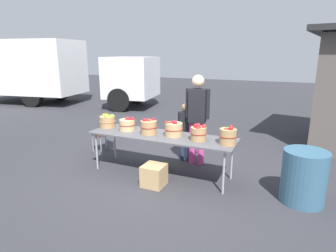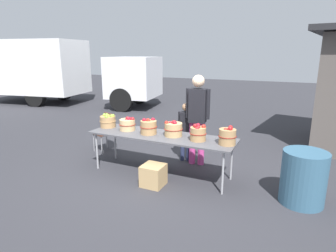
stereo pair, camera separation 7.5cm
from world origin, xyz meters
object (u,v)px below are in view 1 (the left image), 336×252
Objects in this scene: apple_basket_red_2 at (174,129)px; vendor_adult at (197,113)px; box_truck at (54,70)px; produce_crate at (154,175)px; apple_basket_red_1 at (149,127)px; trash_barrel at (304,177)px; child_customer at (185,127)px; apple_basket_red_3 at (198,133)px; market_table at (161,137)px; apple_basket_red_0 at (127,124)px; apple_basket_green_0 at (108,121)px; apple_basket_red_4 at (228,136)px; folding_chair at (105,129)px.

apple_basket_red_2 is 0.19× the size of vendor_adult.
produce_crate is (7.66, -5.48, -1.31)m from box_truck.
apple_basket_red_1 is 0.39× the size of trash_barrel.
child_customer reaches higher than trash_barrel.
produce_crate is at bearing -143.09° from apple_basket_red_3.
child_customer reaches higher than market_table.
market_table is 0.75m from apple_basket_red_0.
apple_basket_green_0 is 2.43m from apple_basket_red_4.
apple_basket_red_1 is 2.66m from trash_barrel.
apple_basket_green_0 is 0.40× the size of trash_barrel.
child_customer is 1.89m from folding_chair.
apple_basket_green_0 is at bearing 177.64° from apple_basket_red_4.
box_truck is 9.85× the size of trash_barrel.
vendor_adult reaches higher than apple_basket_red_3.
apple_basket_red_2 is 0.27× the size of child_customer.
apple_basket_red_1 is 1.03m from vendor_adult.
box_truck is 9.25× the size of folding_chair.
apple_basket_red_0 is 1.09× the size of apple_basket_red_3.
market_table is at bearing 178.60° from apple_basket_red_4.
child_customer is at bearing 94.84° from apple_basket_red_2.
apple_basket_red_2 is (1.44, -0.02, 0.00)m from apple_basket_green_0.
apple_basket_red_0 is 1.19m from produce_crate.
market_table is 8.08× the size of apple_basket_red_2.
vendor_adult reaches higher than market_table.
vendor_adult is 2.22× the size of trash_barrel.
produce_crate is at bearing -103.44° from apple_basket_red_2.
apple_basket_red_4 is at bearing -1.40° from market_table.
folding_chair is 4.15m from trash_barrel.
apple_basket_red_0 is 0.37× the size of folding_chair.
box_truck reaches higher than apple_basket_red_1.
box_truck reaches higher than produce_crate.
apple_basket_red_3 reaches higher than apple_basket_red_2.
apple_basket_red_1 is 0.94× the size of apple_basket_red_2.
market_table is 8.67× the size of apple_basket_red_4.
apple_basket_red_3 is (0.71, -0.02, 0.17)m from market_table.
apple_basket_red_1 is at bearing 179.81° from apple_basket_red_3.
market_table is 8.52× the size of apple_basket_red_0.
folding_chair is at bearing 147.95° from produce_crate.
trash_barrel is (2.37, -0.06, -0.31)m from market_table.
produce_crate is (-1.12, -0.46, -0.71)m from apple_basket_red_4.
produce_crate is (1.81, -1.13, -0.33)m from folding_chair.
apple_basket_red_3 is (0.95, -0.00, -0.00)m from apple_basket_red_1.
apple_basket_red_0 is at bearing 177.63° from apple_basket_red_3.
apple_basket_red_3 is at bearing -1.84° from market_table.
child_customer is 0.15× the size of box_truck.
apple_basket_red_2 is at bearing 175.52° from apple_basket_red_4.
market_table is 0.30m from apple_basket_red_1.
apple_basket_red_4 is 0.04× the size of box_truck.
child_customer reaches higher than apple_basket_red_0.
box_truck is at bearing 145.57° from apple_basket_red_1.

